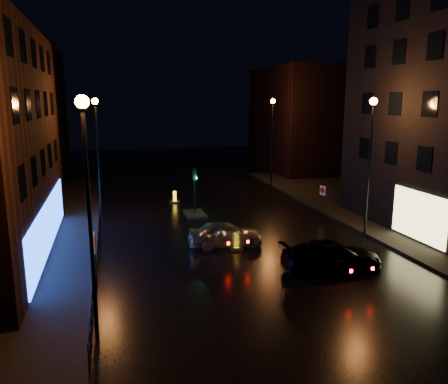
% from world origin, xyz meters
% --- Properties ---
extents(ground, '(120.00, 120.00, 0.00)m').
position_xyz_m(ground, '(0.00, 0.00, 0.00)').
color(ground, black).
rests_on(ground, ground).
extents(pavement_right, '(12.00, 44.00, 0.15)m').
position_xyz_m(pavement_right, '(14.00, 8.00, 0.07)').
color(pavement_right, black).
rests_on(pavement_right, ground).
extents(building_far_left, '(8.00, 16.00, 14.00)m').
position_xyz_m(building_far_left, '(-16.00, 35.00, 7.00)').
color(building_far_left, black).
rests_on(building_far_left, ground).
extents(building_far_right, '(8.00, 14.00, 12.00)m').
position_xyz_m(building_far_right, '(15.00, 32.00, 6.00)').
color(building_far_right, black).
rests_on(building_far_right, ground).
extents(street_lamp_lnear, '(0.44, 0.44, 8.37)m').
position_xyz_m(street_lamp_lnear, '(-7.80, -2.00, 5.56)').
color(street_lamp_lnear, black).
rests_on(street_lamp_lnear, ground).
extents(street_lamp_lfar, '(0.44, 0.44, 8.37)m').
position_xyz_m(street_lamp_lfar, '(-7.80, 14.00, 5.56)').
color(street_lamp_lfar, black).
rests_on(street_lamp_lfar, ground).
extents(street_lamp_rnear, '(0.44, 0.44, 8.37)m').
position_xyz_m(street_lamp_rnear, '(7.80, 6.00, 5.56)').
color(street_lamp_rnear, black).
rests_on(street_lamp_rnear, ground).
extents(street_lamp_rfar, '(0.44, 0.44, 8.37)m').
position_xyz_m(street_lamp_rfar, '(7.80, 22.00, 5.56)').
color(street_lamp_rfar, black).
rests_on(street_lamp_rfar, ground).
extents(traffic_signal, '(1.40, 2.40, 3.45)m').
position_xyz_m(traffic_signal, '(-1.20, 14.00, 0.50)').
color(traffic_signal, black).
rests_on(traffic_signal, ground).
extents(guard_railing, '(0.05, 6.04, 1.00)m').
position_xyz_m(guard_railing, '(-8.00, -1.00, 0.74)').
color(guard_railing, black).
rests_on(guard_railing, ground).
extents(silver_hatchback, '(4.37, 2.04, 1.45)m').
position_xyz_m(silver_hatchback, '(-0.88, 6.51, 0.72)').
color(silver_hatchback, '#ACB0B4').
rests_on(silver_hatchback, ground).
extents(dark_sedan, '(5.06, 2.21, 1.45)m').
position_xyz_m(dark_sedan, '(3.24, 1.72, 0.72)').
color(dark_sedan, black).
rests_on(dark_sedan, ground).
extents(bollard_near, '(0.87, 1.16, 0.92)m').
position_xyz_m(bollard_near, '(-0.41, 5.89, 0.20)').
color(bollard_near, black).
rests_on(bollard_near, ground).
extents(bollard_far, '(0.99, 1.22, 0.93)m').
position_xyz_m(bollard_far, '(-2.05, 18.24, 0.20)').
color(bollard_far, black).
rests_on(bollard_far, ground).
extents(road_sign_left, '(0.08, 0.62, 2.57)m').
position_xyz_m(road_sign_left, '(-7.90, 2.35, 1.92)').
color(road_sign_left, black).
rests_on(road_sign_left, ground).
extents(road_sign_right, '(0.23, 0.49, 2.10)m').
position_xyz_m(road_sign_right, '(7.90, 11.79, 1.57)').
color(road_sign_right, black).
rests_on(road_sign_right, ground).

